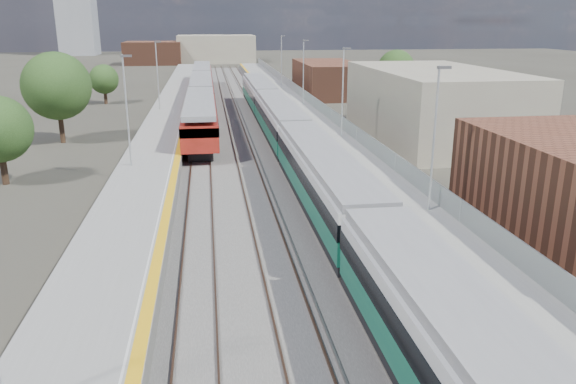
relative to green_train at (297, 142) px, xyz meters
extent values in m
plane|color=#47443A|center=(-1.50, 15.44, -2.19)|extent=(320.00, 320.00, 0.00)
cube|color=#565451|center=(-3.75, 17.94, -2.16)|extent=(10.50, 155.00, 0.06)
cube|color=#4C3323|center=(-0.72, 20.44, -2.08)|extent=(0.07, 160.00, 0.14)
cube|color=#4C3323|center=(0.72, 20.44, -2.08)|extent=(0.07, 160.00, 0.14)
cube|color=#4C3323|center=(-4.22, 20.44, -2.08)|extent=(0.07, 160.00, 0.14)
cube|color=#4C3323|center=(-2.78, 20.44, -2.08)|extent=(0.07, 160.00, 0.14)
cube|color=#4C3323|center=(-7.72, 20.44, -2.08)|extent=(0.07, 160.00, 0.14)
cube|color=#4C3323|center=(-6.28, 20.44, -2.08)|extent=(0.07, 160.00, 0.14)
cube|color=gray|center=(-1.05, 20.44, -2.09)|extent=(0.08, 160.00, 0.10)
cube|color=gray|center=(-2.45, 20.44, -2.09)|extent=(0.08, 160.00, 0.10)
cube|color=slate|center=(3.75, 17.94, -1.69)|extent=(4.70, 155.00, 1.00)
cube|color=gray|center=(3.75, 17.94, -1.19)|extent=(4.70, 155.00, 0.03)
cube|color=gold|center=(1.65, 17.94, -1.17)|extent=(0.40, 155.00, 0.01)
cube|color=gray|center=(5.95, 17.94, -0.59)|extent=(0.06, 155.00, 1.20)
cylinder|color=#9EA0A3|center=(5.10, -12.56, 2.58)|extent=(0.12, 0.12, 7.50)
cube|color=#4C4C4F|center=(5.35, -12.56, 6.23)|extent=(0.70, 0.18, 0.14)
cylinder|color=#9EA0A3|center=(5.10, 7.44, 2.58)|extent=(0.12, 0.12, 7.50)
cube|color=#4C4C4F|center=(5.35, 7.44, 6.23)|extent=(0.70, 0.18, 0.14)
cylinder|color=#9EA0A3|center=(5.10, 27.44, 2.58)|extent=(0.12, 0.12, 7.50)
cube|color=#4C4C4F|center=(5.35, 27.44, 6.23)|extent=(0.70, 0.18, 0.14)
cylinder|color=#9EA0A3|center=(5.10, 47.44, 2.58)|extent=(0.12, 0.12, 7.50)
cube|color=#4C4C4F|center=(5.35, 47.44, 6.23)|extent=(0.70, 0.18, 0.14)
cube|color=slate|center=(-10.55, 17.94, -1.69)|extent=(4.30, 155.00, 1.00)
cube|color=gray|center=(-10.55, 17.94, -1.19)|extent=(4.30, 155.00, 0.03)
cube|color=gold|center=(-8.65, 17.94, -1.17)|extent=(0.45, 155.00, 0.01)
cube|color=silver|center=(-9.00, 17.94, -1.17)|extent=(0.08, 155.00, 0.01)
cylinder|color=#9EA0A3|center=(-11.70, -0.56, 2.58)|extent=(0.12, 0.12, 7.50)
cube|color=#4C4C4F|center=(-11.45, -0.56, 6.23)|extent=(0.70, 0.18, 0.14)
cylinder|color=#9EA0A3|center=(-11.70, 25.44, 2.58)|extent=(0.12, 0.12, 7.50)
cube|color=#4C4C4F|center=(-11.45, 25.44, 6.23)|extent=(0.70, 0.18, 0.14)
cube|color=gray|center=(14.50, 10.44, 1.01)|extent=(11.00, 22.00, 6.40)
cube|color=brown|center=(11.50, 43.44, 0.21)|extent=(8.00, 18.00, 4.80)
cube|color=gray|center=(-3.50, 115.44, 1.31)|extent=(20.00, 14.00, 7.00)
cube|color=brown|center=(-19.50, 110.44, 0.61)|extent=(14.00, 12.00, 5.60)
cube|color=silver|center=(0.00, -29.24, 0.95)|extent=(2.77, 19.14, 0.47)
cube|color=gray|center=(0.00, -29.24, 1.36)|extent=(2.45, 19.14, 0.39)
cube|color=black|center=(0.00, -9.60, -1.33)|extent=(2.67, 19.14, 0.45)
cube|color=#125D49|center=(0.00, -9.60, -0.54)|extent=(2.77, 19.14, 1.12)
cube|color=black|center=(0.00, -9.60, 0.34)|extent=(2.83, 19.14, 0.77)
cube|color=silver|center=(0.00, -9.60, 0.95)|extent=(2.77, 19.14, 0.47)
cube|color=gray|center=(0.00, -9.60, 1.36)|extent=(2.45, 19.14, 0.39)
cube|color=black|center=(0.00, 10.03, -1.33)|extent=(2.67, 19.14, 0.45)
cube|color=#125D49|center=(0.00, 10.03, -0.54)|extent=(2.77, 19.14, 1.12)
cube|color=black|center=(0.00, 10.03, 0.34)|extent=(2.83, 19.14, 0.77)
cube|color=silver|center=(0.00, 10.03, 0.95)|extent=(2.77, 19.14, 0.47)
cube|color=gray|center=(0.00, 10.03, 1.36)|extent=(2.45, 19.14, 0.39)
cube|color=black|center=(0.00, 29.67, -1.33)|extent=(2.67, 19.14, 0.45)
cube|color=#125D49|center=(0.00, 29.67, -0.54)|extent=(2.77, 19.14, 1.12)
cube|color=black|center=(0.00, 29.67, 0.34)|extent=(2.83, 19.14, 0.77)
cube|color=silver|center=(0.00, 29.67, 0.95)|extent=(2.77, 19.14, 0.47)
cube|color=gray|center=(0.00, 29.67, 1.36)|extent=(2.45, 19.14, 0.39)
cube|color=black|center=(-7.00, 11.88, -1.70)|extent=(1.97, 16.75, 0.68)
cube|color=maroon|center=(-7.00, 11.88, -0.07)|extent=(2.90, 19.70, 2.07)
cube|color=black|center=(-7.00, 11.88, 0.45)|extent=(2.97, 19.70, 0.73)
cube|color=gray|center=(-7.00, 11.88, 1.49)|extent=(2.59, 19.70, 0.41)
cube|color=black|center=(-7.00, 32.08, -1.70)|extent=(1.97, 16.75, 0.68)
cube|color=maroon|center=(-7.00, 32.08, -0.07)|extent=(2.90, 19.70, 2.07)
cube|color=black|center=(-7.00, 32.08, 0.45)|extent=(2.97, 19.70, 0.73)
cube|color=gray|center=(-7.00, 32.08, 1.49)|extent=(2.59, 19.70, 0.41)
cube|color=black|center=(-7.00, 52.28, -1.70)|extent=(1.97, 16.75, 0.68)
cube|color=maroon|center=(-7.00, 52.28, -0.07)|extent=(2.90, 19.70, 2.07)
cube|color=black|center=(-7.00, 52.28, 0.45)|extent=(2.97, 19.70, 0.73)
cube|color=gray|center=(-7.00, 52.28, 1.49)|extent=(2.59, 19.70, 0.41)
cylinder|color=#382619|center=(-20.07, -0.51, -1.14)|extent=(0.44, 0.44, 2.09)
cylinder|color=#382619|center=(-19.45, 13.09, -0.78)|extent=(0.44, 0.44, 2.83)
sphere|color=#224018|center=(-19.45, 13.09, 2.91)|extent=(5.97, 5.97, 5.97)
cylinder|color=#382619|center=(-19.73, 38.23, -1.29)|extent=(0.44, 0.44, 1.81)
sphere|color=#224018|center=(-19.73, 38.23, 1.08)|extent=(3.82, 3.82, 3.82)
cylinder|color=#382619|center=(19.50, 36.23, -0.99)|extent=(0.44, 0.44, 2.41)
sphere|color=#224018|center=(19.50, 36.23, 2.16)|extent=(5.09, 5.09, 5.09)
camera|label=1|loc=(-6.26, -39.41, 8.43)|focal=35.00mm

